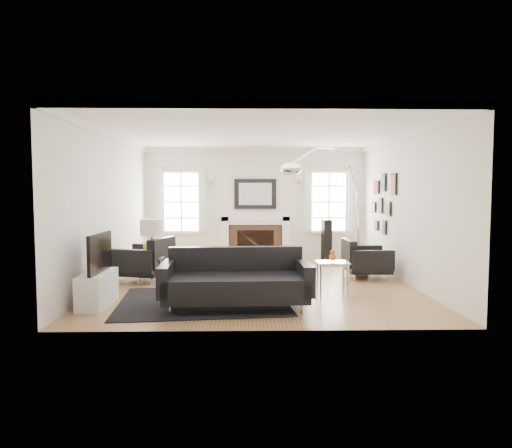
{
  "coord_description": "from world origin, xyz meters",
  "views": [
    {
      "loc": [
        -0.22,
        -8.47,
        1.69
      ],
      "look_at": [
        -0.04,
        0.3,
        1.08
      ],
      "focal_mm": 32.0,
      "sensor_mm": 36.0,
      "label": 1
    }
  ],
  "objects_px": {
    "fireplace": "(255,239)",
    "arc_floor_lamp": "(328,206)",
    "sofa": "(236,281)",
    "armchair_left": "(146,261)",
    "armchair_right": "(364,260)",
    "coffee_table": "(275,255)",
    "gourd_lamp": "(152,235)"
  },
  "relations": [
    {
      "from": "fireplace",
      "to": "sofa",
      "type": "relative_size",
      "value": 0.77
    },
    {
      "from": "fireplace",
      "to": "armchair_right",
      "type": "height_order",
      "value": "fireplace"
    },
    {
      "from": "fireplace",
      "to": "arc_floor_lamp",
      "type": "relative_size",
      "value": 0.64
    },
    {
      "from": "armchair_right",
      "to": "arc_floor_lamp",
      "type": "relative_size",
      "value": 0.35
    },
    {
      "from": "coffee_table",
      "to": "gourd_lamp",
      "type": "relative_size",
      "value": 1.26
    },
    {
      "from": "arc_floor_lamp",
      "to": "fireplace",
      "type": "bearing_deg",
      "value": 116.66
    },
    {
      "from": "coffee_table",
      "to": "arc_floor_lamp",
      "type": "xyz_separation_m",
      "value": [
        0.94,
        -1.02,
        1.08
      ]
    },
    {
      "from": "armchair_left",
      "to": "armchair_right",
      "type": "height_order",
      "value": "armchair_left"
    },
    {
      "from": "fireplace",
      "to": "coffee_table",
      "type": "xyz_separation_m",
      "value": [
        0.39,
        -1.62,
        -0.19
      ]
    },
    {
      "from": "coffee_table",
      "to": "arc_floor_lamp",
      "type": "relative_size",
      "value": 0.33
    },
    {
      "from": "sofa",
      "to": "armchair_right",
      "type": "distance_m",
      "value": 3.34
    },
    {
      "from": "fireplace",
      "to": "sofa",
      "type": "bearing_deg",
      "value": -94.63
    },
    {
      "from": "fireplace",
      "to": "armchair_left",
      "type": "xyz_separation_m",
      "value": [
        -2.13,
        -2.61,
        -0.16
      ]
    },
    {
      "from": "armchair_right",
      "to": "coffee_table",
      "type": "bearing_deg",
      "value": 156.13
    },
    {
      "from": "armchair_right",
      "to": "arc_floor_lamp",
      "type": "height_order",
      "value": "arc_floor_lamp"
    },
    {
      "from": "armchair_right",
      "to": "sofa",
      "type": "bearing_deg",
      "value": -137.82
    },
    {
      "from": "fireplace",
      "to": "armchair_right",
      "type": "relative_size",
      "value": 1.81
    },
    {
      "from": "fireplace",
      "to": "gourd_lamp",
      "type": "height_order",
      "value": "gourd_lamp"
    },
    {
      "from": "armchair_left",
      "to": "coffee_table",
      "type": "xyz_separation_m",
      "value": [
        2.52,
        0.98,
        -0.03
      ]
    },
    {
      "from": "coffee_table",
      "to": "arc_floor_lamp",
      "type": "distance_m",
      "value": 1.75
    },
    {
      "from": "armchair_right",
      "to": "gourd_lamp",
      "type": "distance_m",
      "value": 4.14
    },
    {
      "from": "armchair_right",
      "to": "coffee_table",
      "type": "relative_size",
      "value": 1.08
    },
    {
      "from": "sofa",
      "to": "armchair_left",
      "type": "bearing_deg",
      "value": 131.14
    },
    {
      "from": "fireplace",
      "to": "gourd_lamp",
      "type": "distance_m",
      "value": 3.43
    },
    {
      "from": "armchair_left",
      "to": "armchair_right",
      "type": "bearing_deg",
      "value": 3.08
    },
    {
      "from": "sofa",
      "to": "armchair_left",
      "type": "xyz_separation_m",
      "value": [
        -1.76,
        2.01,
        0.0
      ]
    },
    {
      "from": "gourd_lamp",
      "to": "coffee_table",
      "type": "bearing_deg",
      "value": 25.85
    },
    {
      "from": "sofa",
      "to": "gourd_lamp",
      "type": "relative_size",
      "value": 3.18
    },
    {
      "from": "sofa",
      "to": "coffee_table",
      "type": "height_order",
      "value": "sofa"
    },
    {
      "from": "sofa",
      "to": "arc_floor_lamp",
      "type": "relative_size",
      "value": 0.83
    },
    {
      "from": "coffee_table",
      "to": "gourd_lamp",
      "type": "xyz_separation_m",
      "value": [
        -2.38,
        -1.15,
        0.54
      ]
    },
    {
      "from": "armchair_right",
      "to": "coffee_table",
      "type": "height_order",
      "value": "armchair_right"
    }
  ]
}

